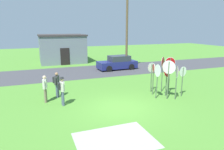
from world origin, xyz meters
name	(u,v)px	position (x,y,z in m)	size (l,w,h in m)	color
ground_plane	(120,108)	(0.00, 0.00, 0.00)	(80.00, 80.00, 0.00)	#518E33
street_asphalt	(80,72)	(0.00, 10.56, 0.00)	(60.00, 6.40, 0.01)	#424247
concrete_path	(115,140)	(-1.53, -3.13, 0.00)	(3.20, 2.40, 0.01)	#ADAAA3
building_background	(62,48)	(-0.83, 17.70, 1.84)	(5.88, 4.90, 3.67)	slate
utility_pole	(127,29)	(5.16, 10.33, 4.41)	(1.80, 0.24, 8.45)	brown
parked_car_on_street	(118,63)	(4.22, 10.62, 0.69)	(4.39, 2.19, 1.51)	navy
stop_sign_center_cluster	(163,68)	(4.01, 1.79, 1.73)	(0.57, 0.49, 2.54)	#51664C
stop_sign_low_front	(167,74)	(3.74, 0.88, 1.49)	(0.15, 0.85, 2.17)	#51664C
stop_sign_rear_right	(177,77)	(3.93, 0.10, 1.50)	(0.38, 0.70, 2.19)	#51664C
stop_sign_far_back	(153,74)	(3.07, 1.47, 1.43)	(0.22, 0.57, 2.16)	#51664C
stop_sign_leaning_right	(170,69)	(4.18, 1.20, 1.77)	(0.74, 0.19, 2.58)	#51664C
stop_sign_nearest	(183,76)	(4.70, 0.47, 1.37)	(0.65, 0.16, 2.03)	#51664C
stop_sign_leaning_left	(169,73)	(3.49, 0.36, 1.74)	(0.49, 0.71, 2.52)	#51664C
stop_sign_tallest	(157,75)	(2.90, 0.71, 1.54)	(0.18, 0.80, 2.25)	#51664C
stop_sign_rear_left	(151,72)	(3.29, 2.05, 1.43)	(0.66, 0.11, 2.12)	#51664C
person_near_signs	(62,89)	(-3.00, 1.62, 1.01)	(0.41, 0.57, 1.74)	#4C5670
person_holding_notes	(57,83)	(-3.13, 3.22, 0.98)	(0.45, 0.52, 1.69)	#4C5670
person_in_blue	(45,87)	(-3.90, 2.55, 0.95)	(0.29, 0.56, 1.69)	#7A6B56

